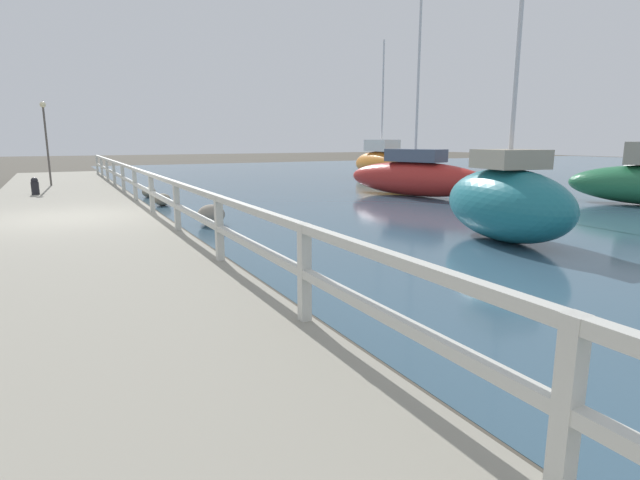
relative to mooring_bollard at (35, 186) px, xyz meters
The scene contains 11 objects.
ground_plane 5.79m from the mooring_bollard, 82.50° to the right, with size 120.00×120.00×0.00m, color #4C473D.
dock_walkway 5.77m from the mooring_bollard, 82.50° to the right, with size 3.78×36.00×0.29m.
railing 6.26m from the mooring_bollard, 66.01° to the right, with size 0.10×32.50×0.92m.
boulder_near_dock 4.09m from the mooring_bollard, 33.49° to the right, with size 0.50×0.45×0.37m.
boulder_downstream 3.47m from the mooring_bollard, ahead, with size 0.47×0.43×0.36m.
boulder_upstream 7.41m from the mooring_bollard, 59.64° to the right, with size 0.64×0.58×0.48m.
mooring_bollard is the anchor object (origin of this frame).
dock_lamp 3.79m from the mooring_bollard, 82.80° to the left, with size 0.21×0.21×3.03m.
sailboat_teal 13.77m from the mooring_bollard, 52.77° to the right, with size 2.11×3.50×5.29m.
sailboat_red 12.40m from the mooring_bollard, 17.35° to the right, with size 2.87×5.74×8.11m.
sailboat_orange 16.10m from the mooring_bollard, 13.81° to the left, with size 1.76×5.24×6.84m.
Camera 1 is at (-0.16, -12.10, 1.95)m, focal length 28.00 mm.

